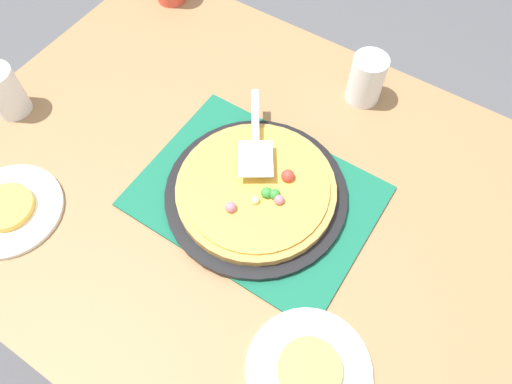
# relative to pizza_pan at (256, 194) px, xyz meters

# --- Properties ---
(ground_plane) EXTENTS (8.00, 8.00, 0.00)m
(ground_plane) POSITION_rel_pizza_pan_xyz_m (0.00, 0.00, -0.76)
(ground_plane) COLOR #4C4C51
(dining_table) EXTENTS (1.40, 1.00, 0.75)m
(dining_table) POSITION_rel_pizza_pan_xyz_m (0.00, 0.00, -0.12)
(dining_table) COLOR olive
(dining_table) RESTS_ON ground_plane
(placemat) EXTENTS (0.48, 0.36, 0.01)m
(placemat) POSITION_rel_pizza_pan_xyz_m (0.00, 0.00, -0.01)
(placemat) COLOR #145B42
(placemat) RESTS_ON dining_table
(pizza_pan) EXTENTS (0.38, 0.38, 0.01)m
(pizza_pan) POSITION_rel_pizza_pan_xyz_m (0.00, 0.00, 0.00)
(pizza_pan) COLOR black
(pizza_pan) RESTS_ON placemat
(pizza) EXTENTS (0.33, 0.33, 0.05)m
(pizza) POSITION_rel_pizza_pan_xyz_m (0.00, 0.00, 0.02)
(pizza) COLOR #B78442
(pizza) RESTS_ON pizza_pan
(plate_near_left) EXTENTS (0.22, 0.22, 0.01)m
(plate_near_left) POSITION_rel_pizza_pan_xyz_m (0.27, -0.24, -0.01)
(plate_near_left) COLOR white
(plate_near_left) RESTS_ON dining_table
(plate_far_right) EXTENTS (0.22, 0.22, 0.01)m
(plate_far_right) POSITION_rel_pizza_pan_xyz_m (-0.41, -0.31, -0.01)
(plate_far_right) COLOR white
(plate_far_right) RESTS_ON dining_table
(served_slice_left) EXTENTS (0.11, 0.11, 0.02)m
(served_slice_left) POSITION_rel_pizza_pan_xyz_m (0.27, -0.24, 0.01)
(served_slice_left) COLOR #EAB747
(served_slice_left) RESTS_ON plate_near_left
(served_slice_right) EXTENTS (0.11, 0.11, 0.02)m
(served_slice_right) POSITION_rel_pizza_pan_xyz_m (-0.41, -0.31, 0.01)
(served_slice_right) COLOR gold
(served_slice_right) RESTS_ON plate_far_right
(cup_near) EXTENTS (0.08, 0.08, 0.12)m
(cup_near) POSITION_rel_pizza_pan_xyz_m (0.06, 0.37, 0.05)
(cup_near) COLOR white
(cup_near) RESTS_ON dining_table
(cup_far) EXTENTS (0.08, 0.08, 0.12)m
(cup_far) POSITION_rel_pizza_pan_xyz_m (-0.61, -0.11, 0.05)
(cup_far) COLOR white
(cup_far) RESTS_ON dining_table
(pizza_server) EXTENTS (0.16, 0.22, 0.01)m
(pizza_server) POSITION_rel_pizza_pan_xyz_m (-0.05, 0.08, 0.06)
(pizza_server) COLOR silver
(pizza_server) RESTS_ON pizza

